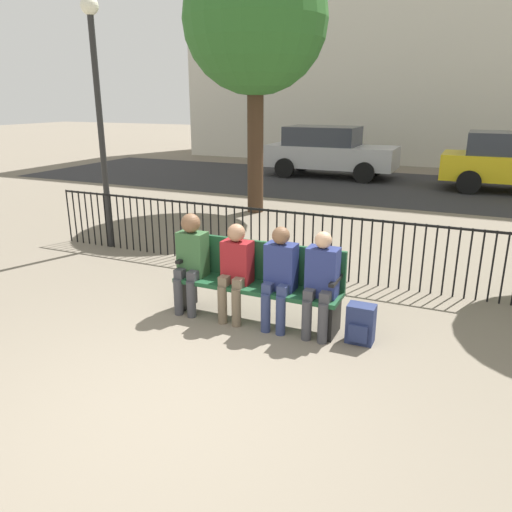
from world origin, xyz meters
TOP-DOWN VIEW (x-y plane):
  - ground_plane at (0.00, 0.00)m, footprint 80.00×80.00m
  - park_bench at (0.00, 2.01)m, footprint 2.00×0.45m
  - seated_person_0 at (-0.84, 1.88)m, footprint 0.34×0.39m
  - seated_person_1 at (-0.24, 1.88)m, footprint 0.34×0.39m
  - seated_person_2 at (0.31, 1.88)m, footprint 0.34×0.39m
  - seated_person_3 at (0.79, 1.88)m, footprint 0.34×0.39m
  - backpack at (1.25, 1.88)m, footprint 0.29×0.24m
  - fence_railing at (-0.02, 3.67)m, footprint 9.01×0.03m
  - tree_1 at (-2.44, 7.34)m, footprint 3.03×3.03m
  - lamp_post at (-3.61, 3.70)m, footprint 0.28×0.28m
  - street_surface at (0.00, 12.00)m, footprint 24.00×6.00m
  - parked_car_0 at (-2.43, 13.21)m, footprint 4.20×1.94m

SIDE VIEW (x-z plane):
  - ground_plane at x=0.00m, z-range 0.00..0.00m
  - street_surface at x=0.00m, z-range 0.00..0.01m
  - backpack at x=1.25m, z-range 0.00..0.43m
  - park_bench at x=0.00m, z-range 0.04..0.96m
  - fence_railing at x=-0.02m, z-range 0.08..1.03m
  - seated_person_1 at x=-0.24m, z-range 0.07..1.23m
  - seated_person_3 at x=0.79m, z-range 0.06..1.24m
  - seated_person_2 at x=0.31m, z-range 0.07..1.25m
  - seated_person_0 at x=-0.84m, z-range 0.08..1.30m
  - parked_car_0 at x=-2.43m, z-range 0.03..1.65m
  - lamp_post at x=-3.61m, z-range 0.61..4.63m
  - tree_1 at x=-2.44m, z-range 1.24..6.82m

